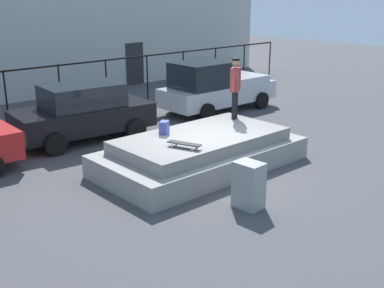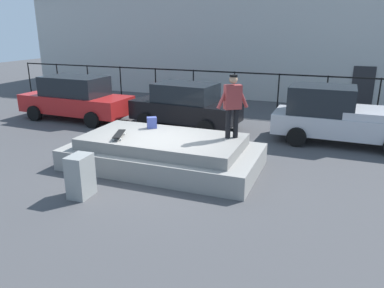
{
  "view_description": "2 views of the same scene",
  "coord_description": "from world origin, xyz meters",
  "px_view_note": "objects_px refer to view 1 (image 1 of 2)",
  "views": [
    {
      "loc": [
        -8.2,
        -8.42,
        4.43
      ],
      "look_at": [
        0.13,
        0.81,
        0.48
      ],
      "focal_mm": 45.64,
      "sensor_mm": 36.0,
      "label": 1
    },
    {
      "loc": [
        4.34,
        -8.7,
        3.83
      ],
      "look_at": [
        0.53,
        1.16,
        0.46
      ],
      "focal_mm": 34.9,
      "sensor_mm": 36.0,
      "label": 2
    }
  ],
  "objects_px": {
    "backpack": "(164,128)",
    "car_black_sedan_mid": "(83,112)",
    "skateboard": "(184,144)",
    "skateboarder": "(235,84)",
    "car_silver_pickup_far": "(215,87)",
    "utility_box": "(249,185)"
  },
  "relations": [
    {
      "from": "backpack",
      "to": "car_black_sedan_mid",
      "type": "bearing_deg",
      "value": -118.21
    },
    {
      "from": "skateboard",
      "to": "car_silver_pickup_far",
      "type": "bearing_deg",
      "value": 39.71
    },
    {
      "from": "skateboard",
      "to": "skateboarder",
      "type": "bearing_deg",
      "value": 20.93
    },
    {
      "from": "car_silver_pickup_far",
      "to": "utility_box",
      "type": "height_order",
      "value": "car_silver_pickup_far"
    },
    {
      "from": "utility_box",
      "to": "backpack",
      "type": "bearing_deg",
      "value": 82.42
    },
    {
      "from": "skateboarder",
      "to": "utility_box",
      "type": "distance_m",
      "value": 4.32
    },
    {
      "from": "backpack",
      "to": "skateboarder",
      "type": "bearing_deg",
      "value": 143.77
    },
    {
      "from": "skateboard",
      "to": "utility_box",
      "type": "bearing_deg",
      "value": -86.53
    },
    {
      "from": "skateboarder",
      "to": "car_black_sedan_mid",
      "type": "xyz_separation_m",
      "value": [
        -2.83,
        3.62,
        -1.0
      ]
    },
    {
      "from": "backpack",
      "to": "utility_box",
      "type": "bearing_deg",
      "value": 51.55
    },
    {
      "from": "skateboarder",
      "to": "car_silver_pickup_far",
      "type": "relative_size",
      "value": 0.37
    },
    {
      "from": "backpack",
      "to": "car_black_sedan_mid",
      "type": "distance_m",
      "value": 3.52
    },
    {
      "from": "skateboarder",
      "to": "backpack",
      "type": "height_order",
      "value": "skateboarder"
    },
    {
      "from": "skateboarder",
      "to": "car_silver_pickup_far",
      "type": "xyz_separation_m",
      "value": [
        2.77,
        3.6,
        -0.94
      ]
    },
    {
      "from": "skateboard",
      "to": "backpack",
      "type": "relative_size",
      "value": 2.56
    },
    {
      "from": "car_black_sedan_mid",
      "to": "skateboarder",
      "type": "bearing_deg",
      "value": -52.0
    },
    {
      "from": "backpack",
      "to": "utility_box",
      "type": "relative_size",
      "value": 0.33
    },
    {
      "from": "skateboarder",
      "to": "skateboard",
      "type": "distance_m",
      "value": 3.22
    },
    {
      "from": "skateboard",
      "to": "utility_box",
      "type": "relative_size",
      "value": 0.85
    },
    {
      "from": "skateboard",
      "to": "car_silver_pickup_far",
      "type": "xyz_separation_m",
      "value": [
        5.66,
        4.7,
        -0.05
      ]
    },
    {
      "from": "skateboard",
      "to": "backpack",
      "type": "height_order",
      "value": "backpack"
    },
    {
      "from": "skateboarder",
      "to": "car_black_sedan_mid",
      "type": "relative_size",
      "value": 0.4
    }
  ]
}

